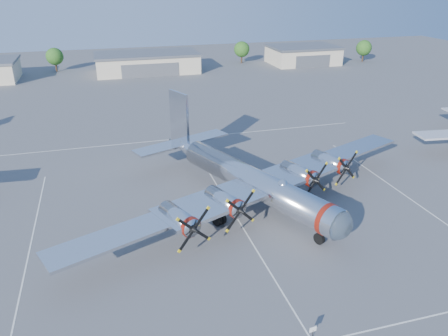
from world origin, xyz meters
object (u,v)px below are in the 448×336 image
object	(u,v)px
tree_west	(55,57)
tree_far_east	(364,48)
hangar_center	(147,63)
main_bomber_b29	(246,202)
hangar_east	(303,55)
tree_east	(242,49)
info_placard	(313,331)

from	to	relation	value
tree_west	tree_far_east	xyz separation A→B (m)	(93.00, -10.00, 0.00)
hangar_center	main_bomber_b29	bearing A→B (deg)	-88.47
hangar_east	tree_east	xyz separation A→B (m)	(-18.00, 6.04, 1.51)
tree_far_east	info_placard	bearing A→B (deg)	-123.77
hangar_east	tree_east	distance (m)	19.04
hangar_center	tree_east	xyz separation A→B (m)	(30.00, 6.04, 1.51)
tree_west	tree_far_east	distance (m)	93.54
hangar_center	tree_far_east	distance (m)	68.05
tree_east	main_bomber_b29	bearing A→B (deg)	-107.67
hangar_center	hangar_east	world-z (taller)	same
tree_east	tree_far_east	world-z (taller)	same
tree_far_east	tree_west	bearing A→B (deg)	173.86
tree_east	main_bomber_b29	world-z (taller)	tree_east
hangar_center	tree_far_east	xyz separation A→B (m)	(68.00, -1.96, 1.51)
hangar_east	tree_far_east	bearing A→B (deg)	-5.61
tree_east	main_bomber_b29	xyz separation A→B (m)	(-27.83, -87.39, -4.22)
hangar_east	info_placard	xyz separation A→B (m)	(-47.89, -103.50, -1.91)
tree_east	tree_far_east	distance (m)	38.83
hangar_center	info_placard	world-z (taller)	hangar_center
main_bomber_b29	info_placard	distance (m)	22.26
tree_east	tree_far_east	size ratio (longest dim) A/B	1.00
hangar_east	hangar_center	bearing A→B (deg)	-180.00
tree_far_east	info_placard	distance (m)	122.20
hangar_east	tree_east	world-z (taller)	tree_east
tree_far_east	hangar_east	bearing A→B (deg)	174.39
main_bomber_b29	tree_west	bearing A→B (deg)	84.48
hangar_east	main_bomber_b29	xyz separation A→B (m)	(-45.83, -81.36, -2.71)
main_bomber_b29	info_placard	world-z (taller)	main_bomber_b29
hangar_east	main_bomber_b29	size ratio (longest dim) A/B	0.42
hangar_east	tree_far_east	world-z (taller)	tree_far_east
main_bomber_b29	tree_far_east	bearing A→B (deg)	27.91
tree_east	tree_west	bearing A→B (deg)	177.92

